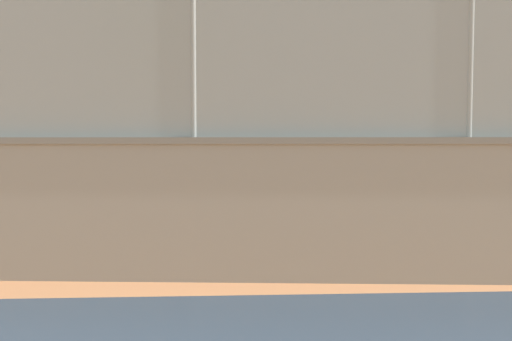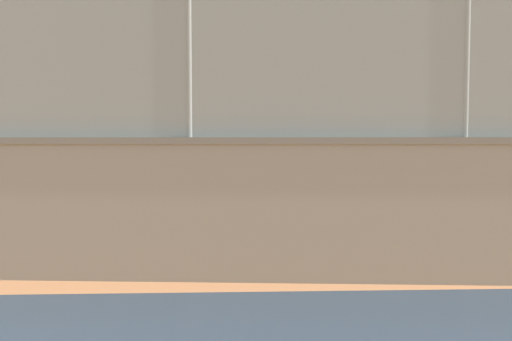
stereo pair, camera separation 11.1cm
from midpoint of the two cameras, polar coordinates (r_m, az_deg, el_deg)
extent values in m
plane|color=#B27247|center=(19.49, -5.69, -1.89)|extent=(260.00, 260.00, 0.00)
cube|color=gray|center=(6.23, -7.46, -4.67)|extent=(33.54, 1.50, 1.66)
cube|color=slate|center=(6.18, -7.52, 3.35)|extent=(33.54, 1.56, 0.08)
cube|color=gray|center=(6.28, -7.59, 13.28)|extent=(32.86, 1.19, 2.09)
cylinder|color=gray|center=(6.61, 22.59, 12.55)|extent=(0.07, 0.07, 2.09)
cylinder|color=gray|center=(6.28, -7.59, 13.28)|extent=(0.07, 0.07, 2.09)
cylinder|color=navy|center=(12.11, -13.83, -2.98)|extent=(0.15, 0.15, 0.83)
cylinder|color=navy|center=(12.17, -14.73, -2.95)|extent=(0.15, 0.15, 0.83)
cylinder|color=white|center=(12.09, -14.33, 0.44)|extent=(0.35, 0.35, 0.61)
cylinder|color=#D8AD84|center=(12.03, -12.85, 1.03)|extent=(0.10, 0.59, 0.17)
cylinder|color=#D8AD84|center=(12.47, -15.23, 1.07)|extent=(0.10, 0.59, 0.17)
sphere|color=#D8AD84|center=(12.08, -14.35, 2.45)|extent=(0.23, 0.23, 0.23)
cylinder|color=red|center=(12.08, -14.36, 2.94)|extent=(0.25, 0.25, 0.05)
cylinder|color=black|center=(12.64, -14.95, 1.10)|extent=(0.04, 0.30, 0.04)
ellipsoid|color=#333338|center=(12.85, -14.62, 1.13)|extent=(0.04, 0.30, 0.24)
cylinder|color=navy|center=(19.81, 10.94, -0.78)|extent=(0.20, 0.20, 0.74)
cylinder|color=navy|center=(19.98, 10.64, -0.74)|extent=(0.20, 0.20, 0.74)
cylinder|color=beige|center=(19.86, 10.81, 1.09)|extent=(0.45, 0.45, 0.55)
cylinder|color=tan|center=(19.64, 11.38, 1.38)|extent=(0.51, 0.30, 0.16)
cylinder|color=tan|center=(20.26, 11.10, 1.43)|extent=(0.51, 0.30, 0.16)
sphere|color=tan|center=(19.85, 10.82, 2.18)|extent=(0.21, 0.21, 0.21)
cylinder|color=navy|center=(19.85, 10.82, 2.44)|extent=(0.29, 0.29, 0.05)
sphere|color=#3399D8|center=(11.30, -20.19, -1.10)|extent=(0.20, 0.20, 0.20)
camera|label=1|loc=(0.06, -90.27, -0.01)|focal=35.45mm
camera|label=2|loc=(0.06, 89.73, 0.01)|focal=35.45mm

